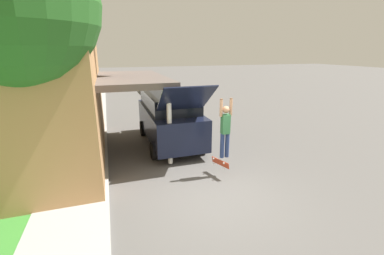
% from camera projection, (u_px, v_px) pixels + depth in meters
% --- Properties ---
extents(ground_plane, '(120.00, 120.00, 0.00)m').
position_uv_depth(ground_plane, '(210.00, 195.00, 7.22)').
color(ground_plane, '#54514F').
extents(sidewalk, '(1.80, 80.00, 0.10)m').
position_uv_depth(sidewalk, '(86.00, 139.00, 11.58)').
color(sidewalk, '#9E9E99').
rests_on(sidewalk, ground_plane).
extents(lawn_tree_near, '(3.59, 3.59, 6.59)m').
position_uv_depth(lawn_tree_near, '(12.00, 3.00, 5.36)').
color(lawn_tree_near, brown).
rests_on(lawn_tree_near, lawn).
extents(suv_parked, '(2.11, 5.56, 2.89)m').
position_uv_depth(suv_parked, '(169.00, 117.00, 10.91)').
color(suv_parked, black).
rests_on(suv_parked, ground_plane).
extents(car_down_street, '(1.96, 4.52, 1.30)m').
position_uv_depth(car_down_street, '(155.00, 86.00, 24.83)').
color(car_down_street, silver).
rests_on(car_down_street, ground_plane).
extents(skateboarder, '(0.41, 0.22, 1.88)m').
position_uv_depth(skateboarder, '(225.00, 128.00, 7.86)').
color(skateboarder, navy).
rests_on(skateboarder, ground_plane).
extents(skateboard, '(0.30, 0.78, 0.25)m').
position_uv_depth(skateboard, '(220.00, 163.00, 8.19)').
color(skateboard, '#B73D23').
rests_on(skateboard, ground_plane).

